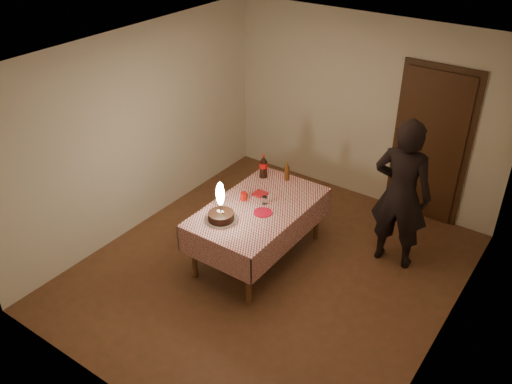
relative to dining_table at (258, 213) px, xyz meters
The scene contains 11 objects.
ground 0.71m from the dining_table, 29.12° to the right, with size 4.00×4.50×0.01m, color brown.
room_shell 1.07m from the dining_table, 14.19° to the right, with size 4.04×4.54×2.62m.
dining_table is the anchor object (origin of this frame).
birthday_cake 0.55m from the dining_table, 110.77° to the right, with size 0.37×0.37×0.49m.
red_plate 0.18m from the dining_table, 35.29° to the right, with size 0.22×0.22×0.01m, color red.
red_cup 0.27m from the dining_table, behind, with size 0.08×0.08×0.10m, color #B4140C.
clear_cup 0.17m from the dining_table, 75.65° to the left, with size 0.07×0.07×0.09m, color white.
napkin_stack 0.28m from the dining_table, 120.66° to the left, with size 0.15×0.15×0.02m, color #AC131A.
cola_bottle 0.75m from the dining_table, 119.76° to the left, with size 0.10×0.10×0.32m.
amber_bottle_left 0.76m from the dining_table, 95.13° to the left, with size 0.06×0.06×0.26m.
photographer 1.66m from the dining_table, 32.82° to the left, with size 0.72×0.50×1.87m.
Camera 1 is at (2.78, -4.25, 4.15)m, focal length 38.00 mm.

